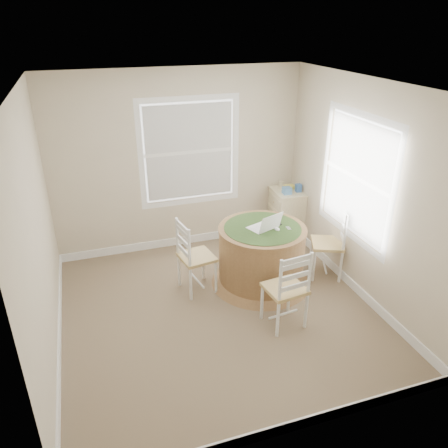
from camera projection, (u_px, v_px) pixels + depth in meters
name	position (u px, v px, depth m)	size (l,w,h in m)	color
room	(227.00, 204.00, 4.85)	(3.64, 3.64, 2.64)	#7A674D
round_table	(261.00, 253.00, 5.60)	(1.29, 1.29, 0.80)	olive
chair_left	(197.00, 257.00, 5.44)	(0.42, 0.40, 0.95)	white
chair_near	(285.00, 288.00, 4.82)	(0.42, 0.40, 0.95)	white
chair_right	(327.00, 243.00, 5.76)	(0.42, 0.40, 0.95)	white
laptop	(265.00, 226.00, 5.41)	(0.43, 0.41, 0.24)	white
mouse	(277.00, 229.00, 5.39)	(0.06, 0.10, 0.03)	white
phone	(288.00, 228.00, 5.43)	(0.04, 0.09, 0.02)	#B7BABF
keys	(279.00, 225.00, 5.52)	(0.06, 0.05, 0.03)	black
corner_chest	(286.00, 214.00, 6.82)	(0.47, 0.61, 0.79)	beige
tissue_box	(287.00, 191.00, 6.49)	(0.12, 0.12, 0.10)	#5286BC
box_yellow	(289.00, 187.00, 6.68)	(0.15, 0.10, 0.06)	#EEDE54
box_blue	(299.00, 188.00, 6.57)	(0.08, 0.08, 0.12)	#3661A2
cup_cream	(281.00, 184.00, 6.77)	(0.07, 0.07, 0.09)	beige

